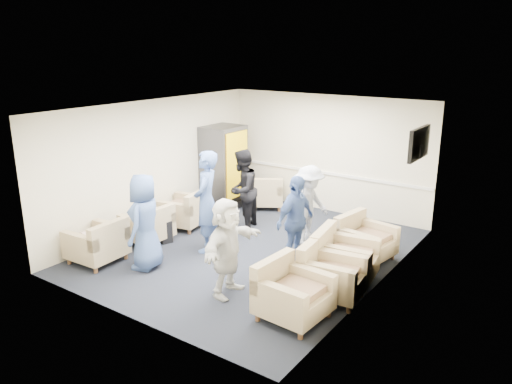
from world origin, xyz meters
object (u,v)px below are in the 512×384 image
Objects in this scene: armchair_left_near at (99,244)px; armchair_right_near at (290,295)px; vending_machine at (224,167)px; person_mid_left at (206,202)px; person_back_right at (309,206)px; armchair_right_far at (363,241)px; armchair_right_midnear at (330,274)px; armchair_right_midfar at (342,260)px; person_front_left at (145,222)px; person_mid_right at (295,221)px; person_front_right at (227,247)px; armchair_left_far at (186,211)px; armchair_corner at (265,194)px; armchair_left_mid at (149,227)px; person_back_left at (242,190)px.

armchair_left_near is 0.94× the size of armchair_right_near.
vending_machine is 2.66m from person_mid_left.
armchair_right_far is at bearing -81.35° from person_back_right.
person_mid_left is (-2.74, 0.31, 0.59)m from armchair_right_midnear.
armchair_right_far is 2.97m from person_mid_left.
person_front_left reaches higher than armchair_right_midfar.
person_back_right is at bearing 134.78° from armchair_left_near.
armchair_right_near is 0.49× the size of vending_machine.
armchair_right_far is 0.61× the size of person_mid_right.
armchair_right_far is 2.76m from person_front_right.
person_front_right is (2.58, -1.86, 0.43)m from armchair_left_far.
armchair_corner is 0.60× the size of person_mid_left.
armchair_corner is 3.29m from person_mid_right.
person_mid_left reaches higher than armchair_corner.
armchair_right_far is at bearing -1.08° from armchair_right_midnear.
person_front_right reaches higher than armchair_left_mid.
person_back_left is (0.23, 2.50, 0.01)m from person_front_left.
armchair_left_mid is 0.81× the size of armchair_right_midnear.
person_front_right is (-1.18, 0.07, 0.42)m from armchair_right_near.
armchair_left_mid is at bearing -44.25° from person_back_left.
armchair_left_near is at bearing 98.65° from armchair_right_near.
person_front_left is at bearing -41.66° from person_mid_left.
person_front_left is at bearing 45.68° from armchair_left_mid.
person_front_left is (-2.94, 0.03, 0.49)m from armchair_right_near.
person_front_left is (1.01, -3.47, -0.14)m from vending_machine.
armchair_right_midnear is 1.65m from person_front_right.
armchair_corner is (-3.28, 3.08, -0.03)m from armchair_right_midnear.
vending_machine reaches higher than person_back_left.
vending_machine reaches higher than armchair_right_near.
vending_machine is (-0.16, 3.82, 0.64)m from armchair_left_near.
person_back_left is (1.25, -0.96, -0.13)m from vending_machine.
armchair_left_mid is at bearing 175.40° from armchair_left_near.
vending_machine is (-4.05, 2.04, 0.61)m from armchair_right_midfar.
person_back_left reaches higher than armchair_right_midnear.
person_back_left is (-2.80, 1.07, 0.48)m from armchair_right_midfar.
person_back_left reaches higher than armchair_right_far.
person_front_left is (0.85, 0.35, 0.50)m from armchair_left_near.
armchair_left_mid is 0.42× the size of vending_machine.
person_back_left reaches higher than armchair_left_near.
armchair_left_far is 0.62× the size of person_mid_right.
armchair_right_near is at bearing 39.75° from person_mid_left.
person_mid_right is (2.05, 1.59, -0.03)m from person_front_left.
armchair_left_near is 4.15m from armchair_right_midnear.
armchair_left_mid is 3.16m from person_back_right.
person_front_left is 2.60m from person_mid_right.
armchair_right_near is 5.06m from armchair_corner.
armchair_left_mid is 3.85m from armchair_right_near.
person_mid_left reaches higher than armchair_right_near.
armchair_right_near is 0.61× the size of person_front_right.
armchair_right_midfar is at bearing -26.71° from vending_machine.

